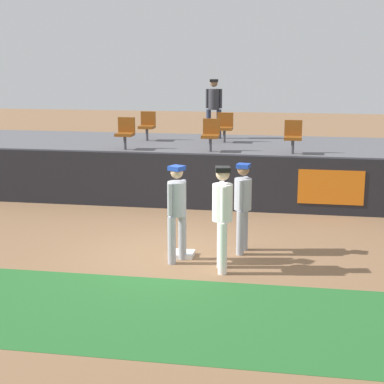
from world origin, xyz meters
The scene contains 14 objects.
ground_plane centered at (0.00, 0.00, 0.00)m, with size 60.00×60.00×0.00m, color #846042.
grass_foreground_strip centered at (0.00, -2.65, 0.00)m, with size 18.00×2.80×0.01m, color #26662B.
first_base centered at (0.17, -0.05, 0.04)m, with size 0.40×0.40×0.08m, color white.
player_fielder_home centered at (0.98, -0.68, 1.05)m, with size 0.40×0.59×1.82m.
player_runner_visitor centered at (0.12, -0.34, 1.02)m, with size 0.45×0.45×1.75m.
player_coach_visitor centered at (1.23, 0.38, 0.98)m, with size 0.37×0.47×1.70m.
field_wall centered at (0.01, 3.56, 0.67)m, with size 18.00×0.26×1.34m.
bleacher_platform centered at (0.00, 6.13, 0.60)m, with size 18.00×4.80×1.20m, color #59595E.
seat_back_center centered at (0.13, 6.80, 1.67)m, with size 0.46×0.44×0.84m.
seat_front_left centered at (-2.32, 5.00, 1.67)m, with size 0.46×0.44×0.84m.
seat_front_center centered at (-0.02, 5.00, 1.67)m, with size 0.44×0.44×0.84m.
seat_back_left centered at (-2.16, 6.80, 1.67)m, with size 0.44×0.44×0.84m.
seat_front_right centered at (2.09, 5.00, 1.67)m, with size 0.45×0.44×0.84m.
spectator_hooded centered at (-0.29, 7.58, 2.22)m, with size 0.49×0.35×1.76m.
Camera 1 is at (2.14, -10.59, 3.61)m, focal length 56.87 mm.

